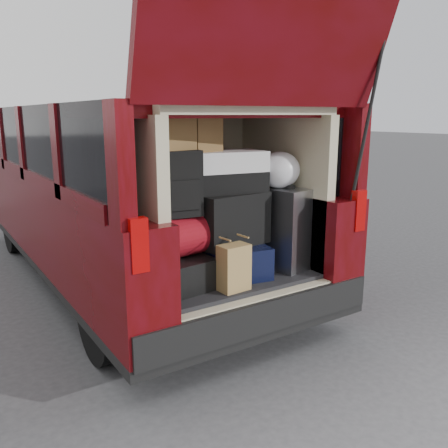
{
  "coord_description": "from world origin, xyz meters",
  "views": [
    {
      "loc": [
        -1.81,
        -2.63,
        1.7
      ],
      "look_at": [
        0.04,
        0.2,
        0.92
      ],
      "focal_mm": 38.0,
      "sensor_mm": 36.0,
      "label": 1
    }
  ],
  "objects": [
    {
      "name": "silver_roller",
      "position": [
        0.48,
        0.07,
        0.86
      ],
      "size": [
        0.33,
        0.45,
        0.62
      ],
      "primitive_type": "cube",
      "rotation": [
        0.0,
        0.0,
        0.19
      ],
      "color": "silver",
      "rests_on": "load_floor"
    },
    {
      "name": "black_hardshell",
      "position": [
        -0.4,
        0.16,
        0.66
      ],
      "size": [
        0.44,
        0.57,
        0.21
      ],
      "primitive_type": "cube",
      "rotation": [
        0.0,
        0.0,
        0.1
      ],
      "color": "black",
      "rests_on": "load_floor"
    },
    {
      "name": "kraft_bag",
      "position": [
        -0.11,
        -0.14,
        0.71
      ],
      "size": [
        0.21,
        0.14,
        0.31
      ],
      "primitive_type": "cube",
      "rotation": [
        0.0,
        0.0,
        0.07
      ],
      "color": "#A9854C",
      "rests_on": "load_floor"
    },
    {
      "name": "plastic_bag_right",
      "position": [
        0.45,
        0.09,
        1.3
      ],
      "size": [
        0.33,
        0.31,
        0.27
      ],
      "primitive_type": "ellipsoid",
      "rotation": [
        0.0,
        0.0,
        -0.06
      ],
      "color": "white",
      "rests_on": "silver_roller"
    },
    {
      "name": "ground",
      "position": [
        0.0,
        0.0,
        0.0
      ],
      "size": [
        80.0,
        80.0,
        0.0
      ],
      "primitive_type": "plane",
      "color": "#353537",
      "rests_on": "ground"
    },
    {
      "name": "minivan",
      "position": [
        0.0,
        1.86,
        0.91
      ],
      "size": [
        1.9,
        5.35,
        2.77
      ],
      "color": "black",
      "rests_on": "ground"
    },
    {
      "name": "twotone_duffel",
      "position": [
        0.0,
        0.22,
        1.31
      ],
      "size": [
        0.69,
        0.42,
        0.29
      ],
      "primitive_type": "cube",
      "rotation": [
        0.0,
        0.0,
        -0.14
      ],
      "color": "silver",
      "rests_on": "black_soft_case"
    },
    {
      "name": "navy_hardshell",
      "position": [
        0.06,
        0.15,
        0.67
      ],
      "size": [
        0.52,
        0.6,
        0.23
      ],
      "primitive_type": "cube",
      "rotation": [
        0.0,
        0.0,
        -0.17
      ],
      "color": "black",
      "rests_on": "load_floor"
    },
    {
      "name": "grocery_sack_upper",
      "position": [
        -0.12,
        0.24,
        1.57
      ],
      "size": [
        0.27,
        0.24,
        0.24
      ],
      "primitive_type": "cube",
      "rotation": [
        0.0,
        0.0,
        0.21
      ],
      "color": "brown",
      "rests_on": "twotone_duffel"
    },
    {
      "name": "red_duffel",
      "position": [
        -0.34,
        0.13,
        0.9
      ],
      "size": [
        0.46,
        0.33,
        0.28
      ],
      "primitive_type": "cube",
      "rotation": [
        0.0,
        0.0,
        0.13
      ],
      "color": "maroon",
      "rests_on": "black_hardshell"
    },
    {
      "name": "load_floor",
      "position": [
        0.0,
        0.28,
        0.28
      ],
      "size": [
        1.24,
        1.05,
        0.55
      ],
      "primitive_type": "cube",
      "color": "black",
      "rests_on": "ground"
    },
    {
      "name": "black_soft_case",
      "position": [
        0.05,
        0.14,
        0.97
      ],
      "size": [
        0.55,
        0.36,
        0.38
      ],
      "primitive_type": "cube",
      "rotation": [
        0.0,
        0.0,
        0.09
      ],
      "color": "black",
      "rests_on": "navy_hardshell"
    },
    {
      "name": "backpack",
      "position": [
        -0.38,
        0.14,
        1.26
      ],
      "size": [
        0.33,
        0.22,
        0.44
      ],
      "primitive_type": "cube",
      "rotation": [
        0.0,
        0.0,
        -0.13
      ],
      "color": "black",
      "rests_on": "red_duffel"
    },
    {
      "name": "grocery_sack_lower",
      "position": [
        -0.37,
        0.18,
        1.59
      ],
      "size": [
        0.28,
        0.24,
        0.22
      ],
      "primitive_type": "cube",
      "rotation": [
        0.0,
        0.0,
        0.18
      ],
      "color": "brown",
      "rests_on": "backpack"
    }
  ]
}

